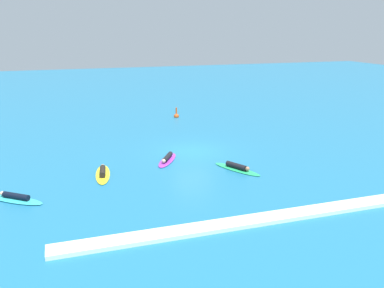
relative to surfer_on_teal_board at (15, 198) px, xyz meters
name	(u,v)px	position (x,y,z in m)	size (l,w,h in m)	color
ground_plane	(192,151)	(10.48, 5.08, -0.12)	(120.00, 120.00, 0.00)	#1E6B93
surfer_on_teal_board	(15,198)	(0.00, 0.00, 0.00)	(2.86, 2.45, 0.38)	#33C6CC
surfer_on_green_board	(237,168)	(11.82, 0.76, 0.01)	(2.14, 3.23, 0.38)	#23B266
surfer_on_yellow_board	(103,173)	(4.34, 2.31, 0.01)	(1.16, 3.29, 0.40)	yellow
surfer_on_purple_board	(167,159)	(8.40, 3.62, 0.01)	(2.12, 2.93, 0.37)	purple
marker_buoy	(176,116)	(12.42, 15.63, 0.05)	(0.46, 0.46, 1.03)	#E55119
wave_crest	(269,218)	(10.48, -5.57, -0.03)	(18.12, 0.90, 0.18)	white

